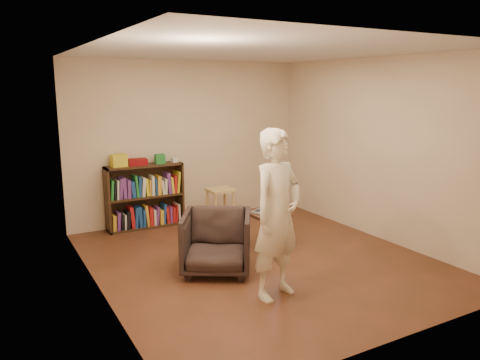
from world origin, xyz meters
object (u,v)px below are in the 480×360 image
laptop (269,208)px  bookshelf (145,200)px  person (277,215)px  armchair (217,242)px  side_table (268,218)px  stool (220,195)px

laptop → bookshelf: bearing=-171.7°
bookshelf → laptop: size_ratio=2.37×
bookshelf → person: (0.44, -3.07, 0.45)m
armchair → side_table: 1.10m
armchair → side_table: bearing=54.6°
side_table → laptop: bearing=31.9°
stool → person: bearing=-104.4°
bookshelf → laptop: 2.11m
person → side_table: bearing=45.0°
laptop → person: bearing=-57.1°
stool → person: person is taller
armchair → laptop: laptop is taller
stool → armchair: size_ratio=0.71×
bookshelf → armchair: bearing=-85.4°
armchair → person: person is taller
side_table → person: size_ratio=0.27×
bookshelf → stool: size_ratio=2.09×
stool → side_table: stool is taller
person → bookshelf: bearing=82.2°
bookshelf → side_table: size_ratio=2.45×
stool → person: (-0.69, -2.68, 0.43)m
bookshelf → side_table: bearing=-55.8°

